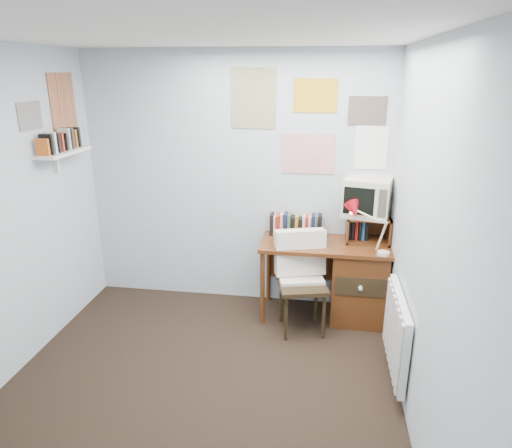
{
  "coord_description": "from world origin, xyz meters",
  "views": [
    {
      "loc": [
        0.85,
        -2.57,
        2.29
      ],
      "look_at": [
        0.32,
        0.94,
        1.1
      ],
      "focal_mm": 32.0,
      "sensor_mm": 36.0,
      "label": 1
    }
  ],
  "objects_px": {
    "desk": "(352,279)",
    "crt_tv": "(368,195)",
    "desk_lamp": "(385,234)",
    "radiator": "(397,332)",
    "desk_chair": "(302,286)",
    "tv_riser": "(368,229)",
    "wall_shelf": "(63,152)"
  },
  "relations": [
    {
      "from": "tv_riser",
      "to": "crt_tv",
      "type": "height_order",
      "value": "crt_tv"
    },
    {
      "from": "desk_chair",
      "to": "desk_lamp",
      "type": "relative_size",
      "value": 2.28
    },
    {
      "from": "desk_chair",
      "to": "radiator",
      "type": "relative_size",
      "value": 1.12
    },
    {
      "from": "crt_tv",
      "to": "wall_shelf",
      "type": "distance_m",
      "value": 2.75
    },
    {
      "from": "desk_chair",
      "to": "crt_tv",
      "type": "bearing_deg",
      "value": 24.62
    },
    {
      "from": "desk_lamp",
      "to": "radiator",
      "type": "relative_size",
      "value": 0.49
    },
    {
      "from": "desk",
      "to": "desk_lamp",
      "type": "xyz_separation_m",
      "value": [
        0.24,
        -0.22,
        0.55
      ]
    },
    {
      "from": "desk",
      "to": "tv_riser",
      "type": "height_order",
      "value": "tv_riser"
    },
    {
      "from": "crt_tv",
      "to": "desk_chair",
      "type": "bearing_deg",
      "value": -128.76
    },
    {
      "from": "desk",
      "to": "radiator",
      "type": "height_order",
      "value": "desk"
    },
    {
      "from": "tv_riser",
      "to": "radiator",
      "type": "relative_size",
      "value": 0.5
    },
    {
      "from": "desk_lamp",
      "to": "tv_riser",
      "type": "height_order",
      "value": "desk_lamp"
    },
    {
      "from": "desk",
      "to": "desk_lamp",
      "type": "relative_size",
      "value": 3.04
    },
    {
      "from": "desk",
      "to": "desk_chair",
      "type": "height_order",
      "value": "desk_chair"
    },
    {
      "from": "desk_chair",
      "to": "wall_shelf",
      "type": "xyz_separation_m",
      "value": [
        -2.11,
        -0.07,
        1.17
      ]
    },
    {
      "from": "tv_riser",
      "to": "wall_shelf",
      "type": "height_order",
      "value": "wall_shelf"
    },
    {
      "from": "desk_lamp",
      "to": "radiator",
      "type": "distance_m",
      "value": 0.89
    },
    {
      "from": "desk",
      "to": "radiator",
      "type": "relative_size",
      "value": 1.5
    },
    {
      "from": "tv_riser",
      "to": "crt_tv",
      "type": "relative_size",
      "value": 0.97
    },
    {
      "from": "desk_lamp",
      "to": "desk_chair",
      "type": "bearing_deg",
      "value": -170.19
    },
    {
      "from": "desk",
      "to": "wall_shelf",
      "type": "xyz_separation_m",
      "value": [
        -2.57,
        -0.38,
        1.21
      ]
    },
    {
      "from": "tv_riser",
      "to": "wall_shelf",
      "type": "bearing_deg",
      "value": -169.68
    },
    {
      "from": "tv_riser",
      "to": "radiator",
      "type": "distance_m",
      "value": 1.15
    },
    {
      "from": "desk_lamp",
      "to": "radiator",
      "type": "height_order",
      "value": "desk_lamp"
    },
    {
      "from": "tv_riser",
      "to": "desk_lamp",
      "type": "bearing_deg",
      "value": -70.31
    },
    {
      "from": "desk",
      "to": "crt_tv",
      "type": "relative_size",
      "value": 2.92
    },
    {
      "from": "desk_chair",
      "to": "tv_riser",
      "type": "distance_m",
      "value": 0.83
    },
    {
      "from": "radiator",
      "to": "desk_chair",
      "type": "bearing_deg",
      "value": 140.04
    },
    {
      "from": "crt_tv",
      "to": "tv_riser",
      "type": "bearing_deg",
      "value": -29.02
    },
    {
      "from": "desk",
      "to": "radiator",
      "type": "xyz_separation_m",
      "value": [
        0.29,
        -0.93,
        0.01
      ]
    },
    {
      "from": "desk",
      "to": "crt_tv",
      "type": "distance_m",
      "value": 0.82
    },
    {
      "from": "desk_lamp",
      "to": "wall_shelf",
      "type": "height_order",
      "value": "wall_shelf"
    }
  ]
}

